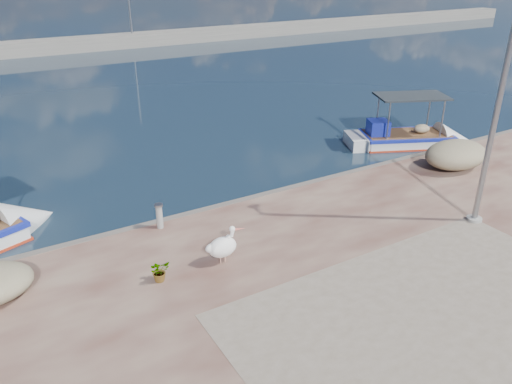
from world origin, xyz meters
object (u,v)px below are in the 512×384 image
object	(u,v)px
lamp_post	(496,112)
bollard_near	(159,215)
pelican	(223,246)
boat_right	(405,140)

from	to	relation	value
lamp_post	bollard_near	xyz separation A→B (m)	(-8.13, 4.30, -2.89)
pelican	bollard_near	distance (m)	2.64
lamp_post	bollard_near	size ratio (longest dim) A/B	9.34
boat_right	lamp_post	distance (m)	8.80
lamp_post	pelican	bearing A→B (deg)	166.58
pelican	bollard_near	bearing A→B (deg)	115.32
lamp_post	bollard_near	world-z (taller)	lamp_post
lamp_post	boat_right	bearing A→B (deg)	57.99
boat_right	lamp_post	xyz separation A→B (m)	(-4.26, -6.81, 3.60)
boat_right	pelican	distance (m)	12.73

